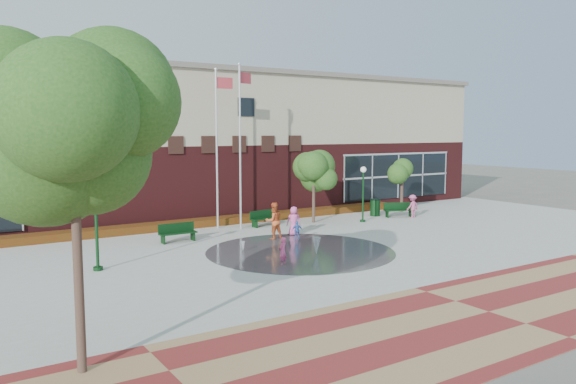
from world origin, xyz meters
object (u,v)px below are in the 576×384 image
flagpole_right (218,140)px  flagpole_left (241,137)px  tree_big_left (72,121)px  child_splash (283,251)px  bench_left (178,236)px  trash_can (375,207)px

flagpole_right → flagpole_left: bearing=-39.0°
tree_big_left → child_splash: (9.16, 6.08, -5.01)m
flagpole_right → bench_left: 6.27m
flagpole_right → bench_left: size_ratio=4.78×
flagpole_left → trash_can: size_ratio=8.25×
flagpole_right → child_splash: size_ratio=7.71×
flagpole_left → child_splash: size_ratio=7.93×
flagpole_left → child_splash: 9.83m
flagpole_left → flagpole_right: 1.30m
flagpole_left → flagpole_right: flagpole_left is taller
flagpole_right → trash_can: flagpole_right is taller
trash_can → flagpole_right: bearing=172.5°
tree_big_left → flagpole_left: bearing=50.8°
flagpole_right → tree_big_left: flagpole_right is taller
bench_left → trash_can: 13.75m
tree_big_left → trash_can: bearing=33.5°
bench_left → trash_can: size_ratio=1.68×
trash_can → child_splash: size_ratio=0.96×
flagpole_right → trash_can: 11.25m
flagpole_left → flagpole_right: size_ratio=1.03×
trash_can → bench_left: bearing=-175.1°
flagpole_left → flagpole_right: (-0.97, 0.85, -0.12)m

